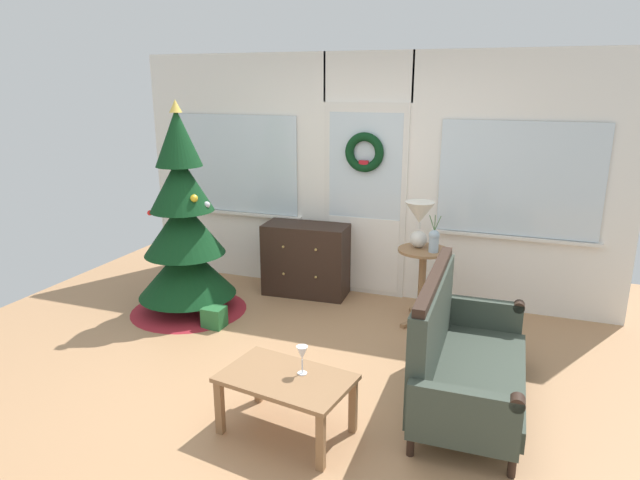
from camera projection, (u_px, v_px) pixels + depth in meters
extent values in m
plane|color=#AD7F56|center=(289.00, 380.00, 4.36)|extent=(6.76, 6.76, 0.00)
cube|color=white|center=(238.00, 170.00, 6.41)|extent=(2.15, 0.08, 2.55)
cube|color=white|center=(519.00, 186.00, 5.39)|extent=(2.15, 0.08, 2.55)
cube|color=white|center=(369.00, 77.00, 5.62)|extent=(0.94, 0.08, 0.50)
cube|color=silver|center=(365.00, 201.00, 5.93)|extent=(0.90, 0.05, 2.05)
cube|color=white|center=(363.00, 254.00, 6.07)|extent=(0.78, 0.02, 0.80)
cube|color=silver|center=(365.00, 166.00, 5.81)|extent=(0.78, 0.01, 1.10)
cube|color=silver|center=(236.00, 164.00, 6.34)|extent=(1.50, 0.01, 1.10)
cube|color=silver|center=(519.00, 180.00, 5.31)|extent=(1.50, 0.01, 1.10)
cube|color=silver|center=(237.00, 213.00, 6.48)|extent=(1.59, 0.06, 0.03)
cube|color=silver|center=(514.00, 238.00, 5.46)|extent=(1.59, 0.06, 0.03)
torus|color=black|center=(364.00, 152.00, 5.73)|extent=(0.41, 0.09, 0.41)
cube|color=red|center=(364.00, 165.00, 5.76)|extent=(0.10, 0.02, 0.10)
cylinder|color=#4C331E|center=(189.00, 299.00, 5.68)|extent=(0.10, 0.10, 0.24)
cone|color=maroon|center=(189.00, 305.00, 5.70)|extent=(1.17, 1.17, 0.10)
cone|color=#0F3819|center=(187.00, 269.00, 5.59)|extent=(0.97, 0.97, 0.54)
cone|color=#0F3819|center=(184.00, 227.00, 5.47)|extent=(0.79, 0.79, 0.54)
cone|color=#0F3819|center=(181.00, 183.00, 5.36)|extent=(0.62, 0.62, 0.54)
cone|color=#0F3819|center=(177.00, 137.00, 5.24)|extent=(0.45, 0.45, 0.54)
cone|color=#E0BC4C|center=(175.00, 106.00, 5.16)|extent=(0.12, 0.12, 0.12)
sphere|color=red|center=(150.00, 213.00, 5.36)|extent=(0.05, 0.05, 0.05)
sphere|color=gold|center=(194.00, 198.00, 5.22)|extent=(0.07, 0.07, 0.07)
sphere|color=silver|center=(207.00, 205.00, 5.34)|extent=(0.06, 0.06, 0.06)
sphere|color=#264CB2|center=(187.00, 254.00, 5.92)|extent=(0.06, 0.06, 0.06)
sphere|color=red|center=(156.00, 257.00, 5.72)|extent=(0.06, 0.06, 0.06)
cube|color=black|center=(306.00, 259.00, 6.06)|extent=(0.92, 0.48, 0.78)
sphere|color=tan|center=(283.00, 247.00, 5.86)|extent=(0.03, 0.03, 0.03)
sphere|color=tan|center=(316.00, 250.00, 5.76)|extent=(0.03, 0.03, 0.03)
sphere|color=tan|center=(284.00, 274.00, 5.94)|extent=(0.03, 0.03, 0.03)
sphere|color=tan|center=(316.00, 277.00, 5.84)|extent=(0.03, 0.03, 0.03)
cylinder|color=black|center=(512.00, 466.00, 3.28)|extent=(0.05, 0.05, 0.14)
cylinder|color=black|center=(515.00, 356.00, 4.61)|extent=(0.05, 0.05, 0.14)
cylinder|color=black|center=(410.00, 445.00, 3.47)|extent=(0.05, 0.05, 0.14)
cylinder|color=black|center=(442.00, 345.00, 4.80)|extent=(0.05, 0.05, 0.14)
cube|color=#384238|center=(472.00, 377.00, 4.00)|extent=(0.75, 1.41, 0.14)
cube|color=#384238|center=(432.00, 322.00, 3.99)|extent=(0.15, 1.40, 0.62)
cube|color=black|center=(435.00, 277.00, 3.90)|extent=(0.11, 1.37, 0.06)
cube|color=#384238|center=(462.00, 419.00, 3.29)|extent=(0.66, 0.10, 0.38)
cylinder|color=black|center=(517.00, 403.00, 3.15)|extent=(0.09, 0.09, 0.09)
cube|color=#384238|center=(480.00, 321.00, 4.65)|extent=(0.66, 0.10, 0.38)
cylinder|color=black|center=(519.00, 306.00, 4.51)|extent=(0.09, 0.09, 0.09)
cylinder|color=#8E6642|center=(424.00, 250.00, 5.24)|extent=(0.48, 0.48, 0.02)
cylinder|color=#8E6642|center=(422.00, 287.00, 5.34)|extent=(0.07, 0.07, 0.71)
cube|color=#8E6642|center=(436.00, 322.00, 5.38)|extent=(0.20, 0.05, 0.04)
cube|color=#8E6642|center=(415.00, 313.00, 5.59)|extent=(0.14, 0.20, 0.04)
cube|color=#8E6642|center=(409.00, 324.00, 5.34)|extent=(0.14, 0.20, 0.04)
sphere|color=silver|center=(418.00, 239.00, 5.27)|extent=(0.16, 0.16, 0.16)
cylinder|color=silver|center=(419.00, 226.00, 5.24)|extent=(0.02, 0.02, 0.06)
cone|color=silver|center=(420.00, 212.00, 5.20)|extent=(0.28, 0.28, 0.20)
cylinder|color=#99ADBC|center=(434.00, 244.00, 5.13)|extent=(0.09, 0.09, 0.16)
sphere|color=#99ADBC|center=(434.00, 235.00, 5.11)|extent=(0.10, 0.10, 0.10)
cylinder|color=#4C7042|center=(433.00, 225.00, 5.09)|extent=(0.07, 0.01, 0.17)
cylinder|color=#4C7042|center=(435.00, 225.00, 5.08)|extent=(0.01, 0.01, 0.18)
cylinder|color=#4C7042|center=(437.00, 225.00, 5.07)|extent=(0.07, 0.01, 0.17)
cube|color=#8E6642|center=(286.00, 378.00, 3.62)|extent=(0.91, 0.64, 0.03)
cube|color=#8E6642|center=(220.00, 407.00, 3.66)|extent=(0.05, 0.05, 0.38)
cube|color=#8E6642|center=(321.00, 442.00, 3.31)|extent=(0.05, 0.05, 0.38)
cube|color=#8E6642|center=(258.00, 377.00, 4.03)|extent=(0.05, 0.05, 0.38)
cube|color=#8E6642|center=(353.00, 406.00, 3.68)|extent=(0.05, 0.05, 0.38)
cylinder|color=silver|center=(302.00, 373.00, 3.65)|extent=(0.06, 0.06, 0.01)
cylinder|color=silver|center=(302.00, 366.00, 3.63)|extent=(0.01, 0.01, 0.10)
cone|color=silver|center=(302.00, 353.00, 3.61)|extent=(0.08, 0.08, 0.09)
cube|color=#266633|center=(214.00, 317.00, 5.29)|extent=(0.20, 0.18, 0.20)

